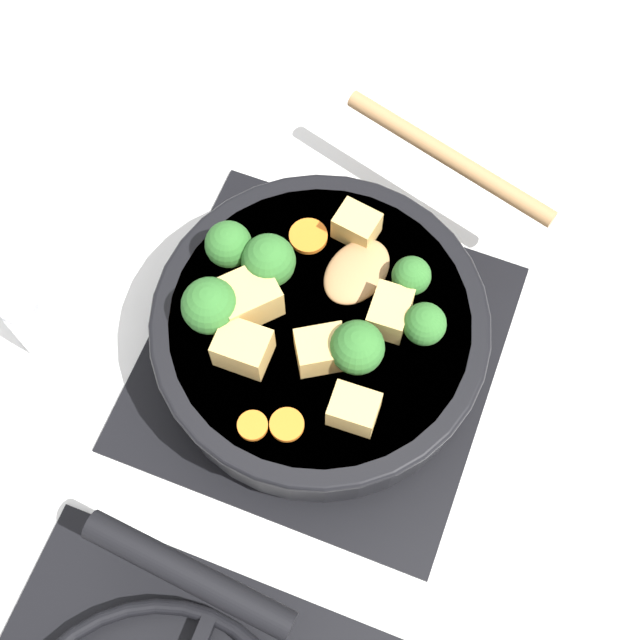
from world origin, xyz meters
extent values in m
plane|color=silver|center=(0.00, 0.00, 0.00)|extent=(2.40, 2.40, 0.00)
cube|color=black|center=(0.00, 0.00, 0.00)|extent=(0.31, 0.31, 0.01)
torus|color=black|center=(0.00, 0.00, 0.02)|extent=(0.24, 0.24, 0.01)
cube|color=black|center=(0.00, 0.00, 0.02)|extent=(0.01, 0.23, 0.01)
cube|color=black|center=(0.00, 0.00, 0.02)|extent=(0.23, 0.01, 0.01)
cylinder|color=black|center=(0.00, 0.00, 0.06)|extent=(0.28, 0.28, 0.06)
cylinder|color=brown|center=(0.00, 0.00, 0.06)|extent=(0.25, 0.25, 0.05)
torus|color=black|center=(0.00, 0.00, 0.08)|extent=(0.29, 0.29, 0.01)
cylinder|color=black|center=(0.02, 0.23, 0.08)|extent=(0.18, 0.04, 0.02)
ellipsoid|color=#A87A4C|center=(-0.01, -0.05, 0.09)|extent=(0.06, 0.08, 0.01)
cylinder|color=#A87A4C|center=(-0.05, -0.19, 0.10)|extent=(0.21, 0.07, 0.02)
cube|color=tan|center=(0.06, 0.01, 0.11)|extent=(0.06, 0.06, 0.04)
cube|color=tan|center=(-0.01, 0.03, 0.10)|extent=(0.05, 0.05, 0.03)
cube|color=tan|center=(0.00, -0.09, 0.10)|extent=(0.04, 0.03, 0.03)
cube|color=tan|center=(-0.05, 0.07, 0.10)|extent=(0.04, 0.03, 0.03)
cube|color=tan|center=(0.05, 0.05, 0.10)|extent=(0.04, 0.03, 0.03)
cube|color=tan|center=(-0.05, -0.02, 0.10)|extent=(0.03, 0.04, 0.03)
cylinder|color=#709956|center=(-0.04, 0.02, 0.09)|extent=(0.01, 0.01, 0.01)
sphere|color=#2D6628|center=(-0.04, 0.02, 0.12)|extent=(0.04, 0.04, 0.04)
cylinder|color=#709956|center=(0.08, 0.03, 0.09)|extent=(0.01, 0.01, 0.01)
sphere|color=#2D6628|center=(0.08, 0.03, 0.12)|extent=(0.05, 0.05, 0.05)
cylinder|color=#709956|center=(0.05, -0.02, 0.09)|extent=(0.01, 0.01, 0.01)
sphere|color=#2D6628|center=(0.05, -0.02, 0.12)|extent=(0.05, 0.05, 0.05)
cylinder|color=#709956|center=(-0.06, -0.05, 0.09)|extent=(0.01, 0.01, 0.01)
sphere|color=#2D6628|center=(-0.06, -0.05, 0.11)|extent=(0.03, 0.03, 0.03)
cylinder|color=#709956|center=(-0.08, -0.02, 0.09)|extent=(0.01, 0.01, 0.01)
sphere|color=#2D6628|center=(-0.08, -0.02, 0.11)|extent=(0.04, 0.04, 0.04)
cylinder|color=#709956|center=(0.09, -0.03, 0.09)|extent=(0.01, 0.01, 0.01)
sphere|color=#2D6628|center=(0.09, -0.03, 0.11)|extent=(0.04, 0.04, 0.04)
cylinder|color=orange|center=(-0.01, 0.09, 0.09)|extent=(0.03, 0.03, 0.01)
cylinder|color=orange|center=(0.02, 0.10, 0.09)|extent=(0.02, 0.02, 0.01)
cylinder|color=orange|center=(0.04, -0.07, 0.09)|extent=(0.03, 0.03, 0.01)
cylinder|color=white|center=(0.24, 0.08, 0.04)|extent=(0.04, 0.04, 0.07)
cylinder|color=#B7B7BC|center=(0.24, 0.08, 0.08)|extent=(0.03, 0.03, 0.01)
camera|label=1|loc=(-0.10, 0.27, 0.77)|focal=50.00mm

